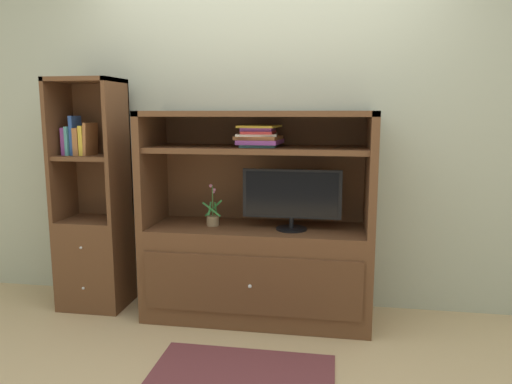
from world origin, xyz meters
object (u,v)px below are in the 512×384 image
Objects in this scene: upright_book_row at (79,140)px; media_console at (257,250)px; tv_monitor at (292,197)px; magazine_stack at (259,136)px; bookshelf_tall at (94,232)px; potted_plant at (213,218)px.

media_console is at bearing 0.21° from upright_book_row.
tv_monitor is 0.46m from magazine_stack.
upright_book_row is at bearing 179.78° from magazine_stack.
tv_monitor is 1.87× the size of magazine_stack.
bookshelf_tall is 6.00× the size of upright_book_row.
upright_book_row is at bearing 178.25° from tv_monitor.
tv_monitor is 2.26× the size of potted_plant.
bookshelf_tall is 0.68m from upright_book_row.
magazine_stack is at bearing 169.58° from tv_monitor.
potted_plant is (-0.55, 0.03, -0.17)m from tv_monitor.
upright_book_row reaches higher than magazine_stack.
media_console is at bearing 167.93° from tv_monitor.
media_console is at bearing 3.82° from potted_plant.
tv_monitor is 0.40× the size of bookshelf_tall.
tv_monitor is 1.56m from upright_book_row.
tv_monitor is at bearing -10.42° from magazine_stack.
magazine_stack is 0.21× the size of bookshelf_tall.
tv_monitor is at bearing -3.19° from potted_plant.
potted_plant is at bearing -178.05° from magazine_stack.
tv_monitor is at bearing -1.75° from upright_book_row.
magazine_stack is at bearing -0.64° from bookshelf_tall.
potted_plant is 0.18× the size of bookshelf_tall.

